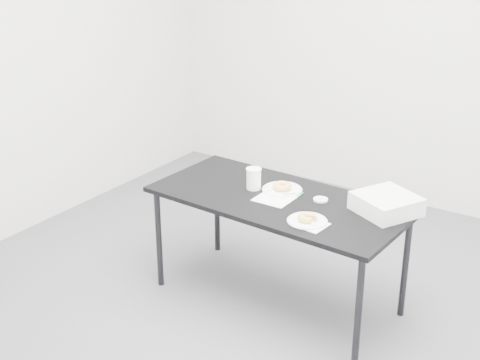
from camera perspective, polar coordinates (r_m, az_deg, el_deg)
The scene contains 15 objects.
floor at distance 4.20m, azimuth 1.29°, elevation -10.42°, with size 4.00×4.00×0.00m, color #515156.
wall_back at distance 5.41m, azimuth 13.09°, elevation 11.95°, with size 4.00×0.02×2.70m, color silver.
wall_left at distance 4.98m, azimuth -18.73°, elevation 10.51°, with size 0.02×4.00×2.70m, color silver.
table at distance 3.94m, azimuth 3.28°, elevation -2.23°, with size 1.54×0.78×0.69m.
scorecard at distance 3.93m, azimuth 3.20°, elevation -1.42°, with size 0.21×0.26×0.00m, color white.
logo_patch at distance 3.96m, azimuth 4.89°, elevation -1.24°, with size 0.04×0.04×0.00m, color green.
pen at distance 3.96m, azimuth 4.57°, elevation -1.18°, with size 0.01×0.01×0.12m, color #0B7F75.
napkin at distance 3.60m, azimuth 6.14°, elevation -3.83°, with size 0.15×0.15×0.00m, color white.
plate_near at distance 3.63m, azimuth 5.76°, elevation -3.49°, with size 0.22×0.22×0.01m, color white.
donut_near at distance 3.62m, azimuth 5.77°, elevation -3.21°, with size 0.10×0.10×0.03m, color gold.
plate_far at distance 4.03m, azimuth 3.61°, elevation -0.81°, with size 0.24×0.24×0.01m, color white.
donut_far at distance 4.02m, azimuth 3.62°, elevation -0.52°, with size 0.11×0.11×0.04m, color gold.
coffee_cup at distance 4.01m, azimuth 1.17°, elevation 0.12°, with size 0.09×0.09×0.13m, color white.
cup_lid at distance 3.90m, azimuth 6.89°, elevation -1.67°, with size 0.09×0.09×0.01m, color silver.
bakery_box at distance 3.80m, azimuth 12.38°, elevation -2.00°, with size 0.31×0.31×0.10m, color silver.
Camera 1 is at (1.88, -2.99, 2.26)m, focal length 50.00 mm.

